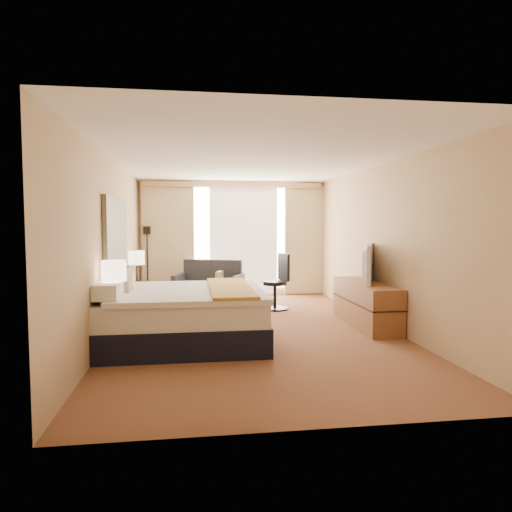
{
  "coord_description": "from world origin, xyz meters",
  "views": [
    {
      "loc": [
        -0.93,
        -6.93,
        1.63
      ],
      "look_at": [
        0.11,
        0.4,
        1.12
      ],
      "focal_mm": 32.0,
      "sensor_mm": 36.0,
      "label": 1
    }
  ],
  "objects": [
    {
      "name": "floor",
      "position": [
        0.0,
        0.0,
        0.0
      ],
      "size": [
        4.2,
        7.0,
        0.02
      ],
      "primitive_type": "cube",
      "color": "#5D241A",
      "rests_on": "ground"
    },
    {
      "name": "ceiling",
      "position": [
        0.0,
        0.0,
        2.6
      ],
      "size": [
        4.2,
        7.0,
        0.02
      ],
      "primitive_type": "cube",
      "color": "white",
      "rests_on": "wall_back"
    },
    {
      "name": "wall_back",
      "position": [
        0.0,
        3.5,
        1.3
      ],
      "size": [
        4.2,
        0.02,
        2.6
      ],
      "primitive_type": "cube",
      "color": "#D2B180",
      "rests_on": "ground"
    },
    {
      "name": "wall_front",
      "position": [
        0.0,
        -3.5,
        1.3
      ],
      "size": [
        4.2,
        0.02,
        2.6
      ],
      "primitive_type": "cube",
      "color": "#D2B180",
      "rests_on": "ground"
    },
    {
      "name": "wall_left",
      "position": [
        -2.1,
        0.0,
        1.3
      ],
      "size": [
        0.02,
        7.0,
        2.6
      ],
      "primitive_type": "cube",
      "color": "#D2B180",
      "rests_on": "ground"
    },
    {
      "name": "wall_right",
      "position": [
        2.1,
        0.0,
        1.3
      ],
      "size": [
        0.02,
        7.0,
        2.6
      ],
      "primitive_type": "cube",
      "color": "#D2B180",
      "rests_on": "ground"
    },
    {
      "name": "headboard",
      "position": [
        -2.06,
        0.2,
        1.28
      ],
      "size": [
        0.06,
        1.85,
        1.5
      ],
      "primitive_type": "cube",
      "color": "black",
      "rests_on": "wall_left"
    },
    {
      "name": "nightstand_left",
      "position": [
        -1.87,
        -1.05,
        0.28
      ],
      "size": [
        0.45,
        0.52,
        0.55
      ],
      "primitive_type": "cube",
      "color": "#975A37",
      "rests_on": "floor"
    },
    {
      "name": "nightstand_right",
      "position": [
        -1.87,
        1.45,
        0.28
      ],
      "size": [
        0.45,
        0.52,
        0.55
      ],
      "primitive_type": "cube",
      "color": "#975A37",
      "rests_on": "floor"
    },
    {
      "name": "media_dresser",
      "position": [
        1.83,
        0.0,
        0.35
      ],
      "size": [
        0.5,
        1.8,
        0.7
      ],
      "primitive_type": "cube",
      "color": "#975A37",
      "rests_on": "floor"
    },
    {
      "name": "window",
      "position": [
        0.25,
        3.47,
        1.32
      ],
      "size": [
        2.3,
        0.02,
        2.3
      ],
      "primitive_type": "cube",
      "color": "white",
      "rests_on": "wall_back"
    },
    {
      "name": "curtains",
      "position": [
        -0.0,
        3.39,
        1.41
      ],
      "size": [
        4.12,
        0.19,
        2.56
      ],
      "color": "beige",
      "rests_on": "floor"
    },
    {
      "name": "bed",
      "position": [
        -1.06,
        -0.62,
        0.39
      ],
      "size": [
        2.17,
        1.98,
        1.05
      ],
      "color": "black",
      "rests_on": "floor"
    },
    {
      "name": "loveseat",
      "position": [
        -0.56,
        2.68,
        0.29
      ],
      "size": [
        1.56,
        1.17,
        0.87
      ],
      "rotation": [
        0.0,
        0.0,
        -0.35
      ],
      "color": "#571E19",
      "rests_on": "floor"
    },
    {
      "name": "floor_lamp",
      "position": [
        -1.9,
        3.3,
        1.12
      ],
      "size": [
        0.2,
        0.2,
        1.59
      ],
      "color": "black",
      "rests_on": "floor"
    },
    {
      "name": "desk_chair",
      "position": [
        0.7,
        1.63,
        0.48
      ],
      "size": [
        0.52,
        0.52,
        1.07
      ],
      "rotation": [
        0.0,
        0.0,
        0.27
      ],
      "color": "black",
      "rests_on": "floor"
    },
    {
      "name": "lamp_left",
      "position": [
        -1.9,
        -1.09,
        1.04
      ],
      "size": [
        0.3,
        0.3,
        0.63
      ],
      "color": "black",
      "rests_on": "nightstand_left"
    },
    {
      "name": "lamp_right",
      "position": [
        -1.92,
        1.49,
        1.02
      ],
      "size": [
        0.29,
        0.29,
        0.6
      ],
      "color": "black",
      "rests_on": "nightstand_right"
    },
    {
      "name": "tissue_box",
      "position": [
        -1.73,
        -1.15,
        0.6
      ],
      "size": [
        0.14,
        0.14,
        0.11
      ],
      "primitive_type": "cube",
      "rotation": [
        0.0,
        0.0,
        0.21
      ],
      "color": "#93B5E3",
      "rests_on": "nightstand_left"
    },
    {
      "name": "telephone",
      "position": [
        -1.78,
        1.3,
        0.59
      ],
      "size": [
        0.2,
        0.16,
        0.07
      ],
      "primitive_type": "cube",
      "rotation": [
        0.0,
        0.0,
        -0.07
      ],
      "color": "black",
      "rests_on": "nightstand_right"
    },
    {
      "name": "television",
      "position": [
        1.78,
        0.02,
        1.01
      ],
      "size": [
        0.57,
        1.04,
        0.62
      ],
      "primitive_type": "imported",
      "rotation": [
        0.0,
        0.0,
        1.15
      ],
      "color": "black",
      "rests_on": "media_dresser"
    }
  ]
}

